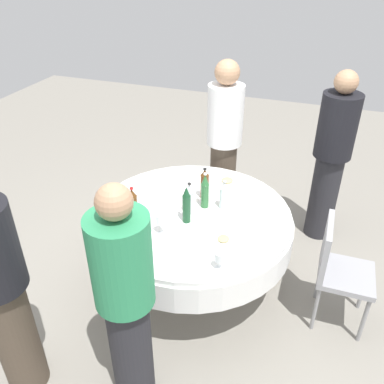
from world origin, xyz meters
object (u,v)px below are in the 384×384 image
Objects in this scene: plate_front at (223,240)px; person_east at (126,300)px; bottle_green_left at (205,191)px; plate_south at (227,182)px; chair_rear at (337,266)px; bottle_clear_west at (189,199)px; bottle_brown_north at (205,184)px; person_far at (331,156)px; bottle_green_far at (134,244)px; bottle_brown_rear at (133,206)px; plate_right at (165,178)px; person_mid at (0,289)px; person_left at (224,142)px; wine_glass_west at (161,220)px; bottle_dark_green_east at (187,205)px; bottle_clear_mid at (224,196)px; wine_glass_left at (220,258)px; dining_table at (192,227)px.

plate_front is 0.87m from person_east.
bottle_green_left is 0.44m from plate_south.
bottle_clear_west is at bearing -89.41° from chair_rear.
bottle_brown_north is at bearing -161.05° from bottle_green_left.
person_far is at bearing 138.59° from bottle_clear_west.
bottle_green_far is at bearing -13.65° from plate_south.
plate_south is at bearing -166.57° from plate_front.
person_far is (-0.99, 0.90, -0.01)m from bottle_green_left.
bottle_brown_rear is 1.91m from person_far.
bottle_brown_rear reaches higher than plate_front.
bottle_green_left is at bearing -96.10° from chair_rear.
plate_right is (-0.43, -0.39, -0.12)m from bottle_clear_west.
person_left is (-2.29, 0.70, 0.03)m from person_mid.
person_left reaches higher than wine_glass_west.
person_east reaches higher than bottle_dark_green_east.
plate_right is at bearing -112.62° from bottle_brown_north.
plate_south is (-0.30, 0.11, -0.12)m from bottle_brown_north.
bottle_clear_mid is 0.21m from bottle_brown_north.
bottle_clear_mid is 0.15× the size of person_left.
bottle_clear_west is 0.17× the size of person_east.
plate_front is (-0.28, -0.05, -0.08)m from wine_glass_left.
wine_glass_left is 0.15× the size of chair_rear.
person_east is at bearing 19.12° from bottle_green_far.
person_left reaches higher than dining_table.
chair_rear reaches higher than plate_south.
bottle_brown_north is (-0.50, 0.39, -0.01)m from bottle_brown_rear.
plate_south is at bearing 165.39° from dining_table.
bottle_green_left is 2.35× the size of wine_glass_left.
person_left reaches higher than person_far.
wine_glass_left is at bearing 41.90° from bottle_dark_green_east.
plate_front is at bearing 66.24° from bottle_dark_green_east.
dining_table is at bearing -90.00° from person_mid.
bottle_clear_west is (-0.11, -0.02, -0.02)m from bottle_dark_green_east.
person_mid reaches higher than wine_glass_west.
person_east is (0.52, -0.40, -0.01)m from wine_glass_left.
dining_table is 7.85× the size of plate_front.
bottle_green_left is 1.13× the size of bottle_clear_west.
bottle_clear_west is at bearing 161.58° from wine_glass_west.
dining_table is 0.43m from wine_glass_west.
bottle_brown_rear is 1.56m from chair_rear.
bottle_clear_mid is 0.16× the size of person_east.
plate_south is 1.14m from chair_rear.
bottle_dark_green_east is at bearing 111.03° from bottle_brown_rear.
chair_rear reaches higher than plate_front.
bottle_clear_west is (0.16, -0.23, 0.01)m from bottle_clear_mid.
bottle_brown_north is (-0.36, 0.02, -0.02)m from bottle_dark_green_east.
bottle_green_left is 1.12m from chair_rear.
person_east is (0.74, 0.10, -0.03)m from wine_glass_west.
person_far is (-0.57, 0.83, 0.12)m from plate_south.
wine_glass_west is (0.31, -0.10, -0.01)m from bottle_clear_west.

